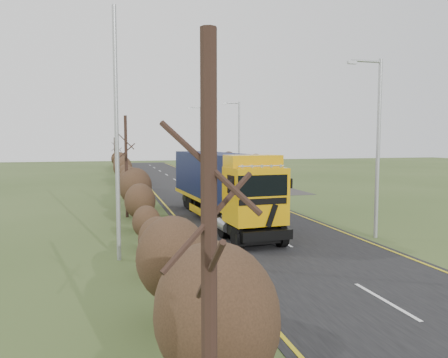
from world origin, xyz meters
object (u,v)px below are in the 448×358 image
object	(u,v)px
car_blue_sedan	(239,176)
speed_sign	(253,175)
car_red_hatchback	(251,182)
streetlight_near	(376,141)
lorry	(222,182)

from	to	relation	value
car_blue_sedan	speed_sign	size ratio (longest dim) A/B	1.92
car_red_hatchback	streetlight_near	size ratio (longest dim) A/B	0.45
car_red_hatchback	speed_sign	distance (m)	4.89
streetlight_near	lorry	bearing A→B (deg)	135.10
streetlight_near	car_red_hatchback	bearing A→B (deg)	87.23
lorry	streetlight_near	xyz separation A→B (m)	(5.88, -5.86, 2.31)
lorry	car_red_hatchback	size ratio (longest dim) A/B	3.80
speed_sign	lorry	bearing A→B (deg)	-116.97
lorry	speed_sign	distance (m)	12.31
car_blue_sedan	speed_sign	bearing A→B (deg)	93.22
car_red_hatchback	car_blue_sedan	xyz separation A→B (m)	(0.57, 5.64, 0.13)
speed_sign	car_red_hatchback	bearing A→B (deg)	73.70
streetlight_near	speed_sign	size ratio (longest dim) A/B	3.39
lorry	car_red_hatchback	world-z (taller)	lorry
car_blue_sedan	streetlight_near	size ratio (longest dim) A/B	0.57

